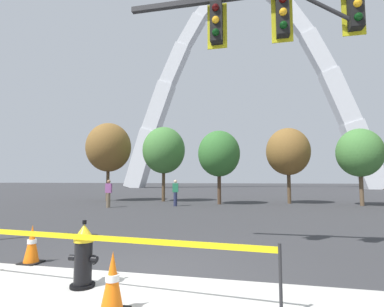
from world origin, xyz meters
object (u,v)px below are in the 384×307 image
(traffic_signal_gantry, at_px, (338,46))
(pedestrian_walking_left, at_px, (109,193))
(fire_hydrant, at_px, (84,255))
(pedestrian_standing_center, at_px, (175,193))
(traffic_cone_by_hydrant, at_px, (32,244))
(traffic_cone_mid_sidewalk, at_px, (112,282))
(monument_arch, at_px, (243,94))

(traffic_signal_gantry, xyz_separation_m, pedestrian_walking_left, (-9.98, 9.36, -3.45))
(fire_hydrant, xyz_separation_m, pedestrian_walking_left, (-5.74, 11.39, 0.35))
(pedestrian_standing_center, bearing_deg, pedestrian_walking_left, -154.21)
(traffic_cone_by_hydrant, relative_size, pedestrian_standing_center, 0.46)
(traffic_cone_mid_sidewalk, height_order, pedestrian_walking_left, pedestrian_walking_left)
(pedestrian_standing_center, bearing_deg, fire_hydrant, -80.41)
(traffic_cone_mid_sidewalk, xyz_separation_m, traffic_signal_gantry, (3.41, 2.72, 3.91))
(traffic_signal_gantry, xyz_separation_m, monument_arch, (-3.60, 48.00, 13.40))
(pedestrian_walking_left, distance_m, pedestrian_standing_center, 3.92)
(traffic_signal_gantry, bearing_deg, traffic_cone_mid_sidewalk, -141.43)
(traffic_signal_gantry, bearing_deg, monument_arch, 94.29)
(fire_hydrant, bearing_deg, monument_arch, 89.27)
(fire_hydrant, height_order, traffic_signal_gantry, traffic_signal_gantry)
(traffic_cone_by_hydrant, bearing_deg, pedestrian_walking_left, 111.12)
(traffic_cone_mid_sidewalk, distance_m, monument_arch, 53.59)
(traffic_cone_by_hydrant, height_order, traffic_signal_gantry, traffic_signal_gantry)
(fire_hydrant, relative_size, pedestrian_walking_left, 0.62)
(traffic_cone_by_hydrant, distance_m, traffic_signal_gantry, 7.19)
(pedestrian_walking_left, bearing_deg, traffic_cone_mid_sidewalk, -61.43)
(traffic_cone_by_hydrant, height_order, pedestrian_walking_left, pedestrian_walking_left)
(fire_hydrant, bearing_deg, traffic_cone_by_hydrant, 152.10)
(fire_hydrant, distance_m, traffic_cone_by_hydrant, 1.92)
(fire_hydrant, xyz_separation_m, traffic_signal_gantry, (4.24, 2.03, 3.80))
(traffic_signal_gantry, bearing_deg, pedestrian_walking_left, 136.85)
(monument_arch, xyz_separation_m, pedestrian_walking_left, (-6.38, -38.65, -16.85))
(fire_hydrant, bearing_deg, traffic_cone_mid_sidewalk, -39.40)
(fire_hydrant, distance_m, traffic_signal_gantry, 6.04)
(pedestrian_walking_left, bearing_deg, traffic_cone_by_hydrant, -68.88)
(pedestrian_walking_left, relative_size, pedestrian_standing_center, 1.00)
(pedestrian_walking_left, height_order, pedestrian_standing_center, same)
(traffic_signal_gantry, bearing_deg, traffic_cone_by_hydrant, -169.13)
(pedestrian_standing_center, bearing_deg, monument_arch, 85.58)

